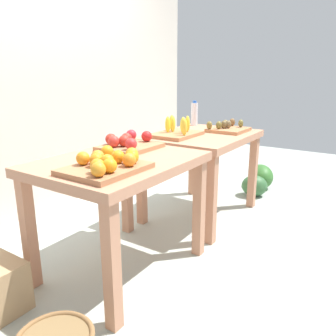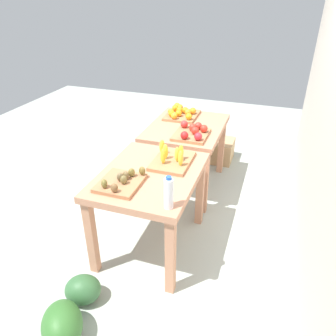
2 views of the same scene
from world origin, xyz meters
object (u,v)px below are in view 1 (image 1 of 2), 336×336
(display_table_left, at_px, (119,176))
(apple_bin, at_px, (128,143))
(orange_bin, at_px, (107,164))
(watermelon_pile, at_px, (259,179))
(display_table_right, at_px, (201,146))
(water_bottle, at_px, (194,114))
(banana_crate, at_px, (177,131))
(kiwi_bin, at_px, (228,128))

(display_table_left, height_order, apple_bin, apple_bin)
(display_table_left, distance_m, apple_bin, 0.34)
(orange_bin, xyz_separation_m, watermelon_pile, (2.35, -0.10, -0.69))
(display_table_right, distance_m, water_bottle, 0.57)
(display_table_right, height_order, apple_bin, apple_bin)
(banana_crate, relative_size, water_bottle, 1.74)
(banana_crate, bearing_deg, orange_bin, -166.98)
(apple_bin, bearing_deg, display_table_right, -9.11)
(apple_bin, xyz_separation_m, watermelon_pile, (1.83, -0.38, -0.69))
(watermelon_pile, bearing_deg, water_bottle, 135.90)
(kiwi_bin, height_order, watermelon_pile, kiwi_bin)
(orange_bin, height_order, banana_crate, banana_crate)
(display_table_left, bearing_deg, banana_crate, 7.84)
(apple_bin, height_order, water_bottle, water_bottle)
(apple_bin, bearing_deg, banana_crate, -1.32)
(display_table_left, distance_m, watermelon_pile, 2.18)
(display_table_left, height_order, orange_bin, orange_bin)
(apple_bin, xyz_separation_m, kiwi_bin, (1.11, -0.28, -0.01))
(apple_bin, bearing_deg, watermelon_pile, -11.59)
(display_table_right, distance_m, kiwi_bin, 0.32)
(display_table_right, relative_size, orange_bin, 2.28)
(water_bottle, bearing_deg, orange_bin, -165.83)
(water_bottle, xyz_separation_m, watermelon_pile, (0.57, -0.55, -0.77))
(display_table_left, height_order, water_bottle, water_bottle)
(apple_bin, bearing_deg, display_table_left, -152.42)
(display_table_left, relative_size, watermelon_pile, 1.47)
(display_table_right, height_order, water_bottle, water_bottle)
(display_table_left, xyz_separation_m, orange_bin, (-0.25, -0.14, 0.16))
(display_table_right, distance_m, watermelon_pile, 1.14)
(display_table_right, bearing_deg, display_table_left, 180.00)
(banana_crate, bearing_deg, apple_bin, 178.68)
(orange_bin, distance_m, water_bottle, 1.84)
(banana_crate, xyz_separation_m, watermelon_pile, (1.20, -0.36, -0.69))
(apple_bin, height_order, banana_crate, banana_crate)
(display_table_left, bearing_deg, display_table_right, 0.00)
(water_bottle, bearing_deg, apple_bin, -172.32)
(orange_bin, relative_size, apple_bin, 1.09)
(display_table_left, relative_size, banana_crate, 2.36)
(orange_bin, distance_m, kiwi_bin, 1.62)
(orange_bin, bearing_deg, kiwi_bin, 0.03)
(apple_bin, distance_m, watermelon_pile, 2.00)
(display_table_right, bearing_deg, watermelon_pile, -13.74)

